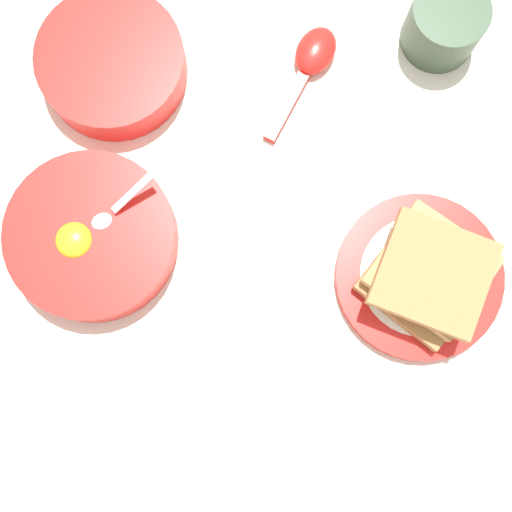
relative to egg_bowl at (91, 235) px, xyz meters
The scene contains 7 objects.
ground_plane 0.24m from the egg_bowl, ahead, with size 3.00×3.00×0.00m, color silver.
egg_bowl is the anchor object (origin of this frame).
toast_plate 0.34m from the egg_bowl, 32.18° to the right, with size 0.17×0.17×0.02m.
toast_sandwich 0.34m from the egg_bowl, 32.56° to the right, with size 0.14×0.14×0.05m.
soup_spoon 0.30m from the egg_bowl, 15.10° to the left, with size 0.13×0.10×0.03m.
congee_bowl 0.18m from the egg_bowl, 59.68° to the left, with size 0.15×0.15×0.05m.
drinking_cup 0.43m from the egg_bowl, ahead, with size 0.08×0.08×0.07m.
Camera 1 is at (-0.14, -0.18, 0.73)m, focal length 50.00 mm.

